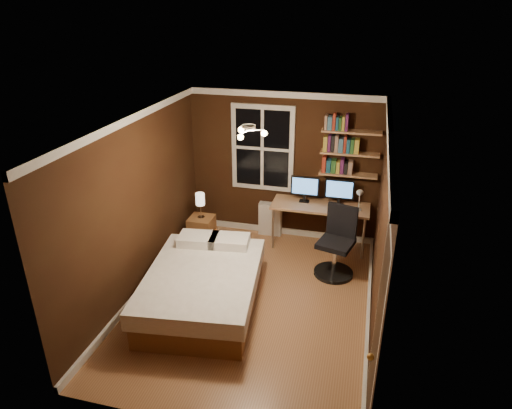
% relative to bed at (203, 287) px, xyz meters
% --- Properties ---
extents(floor, '(4.20, 4.20, 0.00)m').
position_rel_bed_xyz_m(floor, '(0.60, 0.25, -0.29)').
color(floor, brown).
rests_on(floor, ground).
extents(wall_back, '(3.20, 0.04, 2.50)m').
position_rel_bed_xyz_m(wall_back, '(0.60, 2.35, 0.96)').
color(wall_back, black).
rests_on(wall_back, ground).
extents(wall_left, '(0.04, 4.20, 2.50)m').
position_rel_bed_xyz_m(wall_left, '(-1.00, 0.25, 0.96)').
color(wall_left, black).
rests_on(wall_left, ground).
extents(wall_right, '(0.04, 4.20, 2.50)m').
position_rel_bed_xyz_m(wall_right, '(2.20, 0.25, 0.96)').
color(wall_right, black).
rests_on(wall_right, ground).
extents(ceiling, '(3.20, 4.20, 0.02)m').
position_rel_bed_xyz_m(ceiling, '(0.60, 0.25, 2.21)').
color(ceiling, white).
rests_on(ceiling, wall_back).
extents(window, '(1.06, 0.06, 1.46)m').
position_rel_bed_xyz_m(window, '(0.25, 2.32, 1.26)').
color(window, silver).
rests_on(window, wall_back).
extents(door, '(0.03, 0.82, 2.05)m').
position_rel_bed_xyz_m(door, '(2.19, -1.30, 0.74)').
color(door, black).
rests_on(door, ground).
extents(door_knob, '(0.06, 0.06, 0.06)m').
position_rel_bed_xyz_m(door_knob, '(2.15, -1.60, 0.71)').
color(door_knob, gold).
rests_on(door_knob, door).
extents(ceiling_fixture, '(0.44, 0.44, 0.18)m').
position_rel_bed_xyz_m(ceiling_fixture, '(0.60, 0.15, 2.11)').
color(ceiling_fixture, beige).
rests_on(ceiling_fixture, ceiling).
extents(bookshelf_lower, '(0.92, 0.22, 0.03)m').
position_rel_bed_xyz_m(bookshelf_lower, '(1.68, 2.23, 0.96)').
color(bookshelf_lower, tan).
rests_on(bookshelf_lower, wall_back).
extents(books_row_lower, '(0.42, 0.16, 0.23)m').
position_rel_bed_xyz_m(books_row_lower, '(1.68, 2.23, 1.09)').
color(books_row_lower, maroon).
rests_on(books_row_lower, bookshelf_lower).
extents(bookshelf_middle, '(0.92, 0.22, 0.03)m').
position_rel_bed_xyz_m(bookshelf_middle, '(1.68, 2.23, 1.31)').
color(bookshelf_middle, tan).
rests_on(bookshelf_middle, wall_back).
extents(books_row_middle, '(0.54, 0.16, 0.23)m').
position_rel_bed_xyz_m(books_row_middle, '(1.68, 2.23, 1.44)').
color(books_row_middle, navy).
rests_on(books_row_middle, bookshelf_middle).
extents(bookshelf_upper, '(0.92, 0.22, 0.03)m').
position_rel_bed_xyz_m(bookshelf_upper, '(1.68, 2.23, 1.66)').
color(bookshelf_upper, tan).
rests_on(bookshelf_upper, wall_back).
extents(books_row_upper, '(0.42, 0.16, 0.23)m').
position_rel_bed_xyz_m(books_row_upper, '(1.68, 2.23, 1.79)').
color(books_row_upper, '#255624').
rests_on(books_row_upper, bookshelf_upper).
extents(bed, '(1.66, 2.15, 0.68)m').
position_rel_bed_xyz_m(bed, '(0.00, 0.00, 0.00)').
color(bed, brown).
rests_on(bed, ground).
extents(nightstand, '(0.39, 0.39, 0.49)m').
position_rel_bed_xyz_m(nightstand, '(-0.63, 1.61, -0.04)').
color(nightstand, brown).
rests_on(nightstand, ground).
extents(bedside_lamp, '(0.15, 0.15, 0.44)m').
position_rel_bed_xyz_m(bedside_lamp, '(-0.63, 1.61, 0.42)').
color(bedside_lamp, '#F4E6CD').
rests_on(bedside_lamp, nightstand).
extents(radiator, '(0.40, 0.14, 0.59)m').
position_rel_bed_xyz_m(radiator, '(0.41, 2.24, 0.01)').
color(radiator, silver).
rests_on(radiator, ground).
extents(desk, '(1.58, 0.59, 0.75)m').
position_rel_bed_xyz_m(desk, '(1.29, 2.03, 0.40)').
color(desk, tan).
rests_on(desk, ground).
extents(monitor_left, '(0.47, 0.12, 0.44)m').
position_rel_bed_xyz_m(monitor_left, '(1.02, 2.11, 0.68)').
color(monitor_left, black).
rests_on(monitor_left, desk).
extents(monitor_right, '(0.47, 0.12, 0.44)m').
position_rel_bed_xyz_m(monitor_right, '(1.57, 2.11, 0.68)').
color(monitor_right, black).
rests_on(monitor_right, desk).
extents(desk_lamp, '(0.14, 0.32, 0.44)m').
position_rel_bed_xyz_m(desk_lamp, '(1.90, 1.90, 0.68)').
color(desk_lamp, silver).
rests_on(desk_lamp, desk).
extents(office_chair, '(0.59, 0.59, 1.07)m').
position_rel_bed_xyz_m(office_chair, '(1.65, 1.26, 0.13)').
color(office_chair, black).
rests_on(office_chair, ground).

